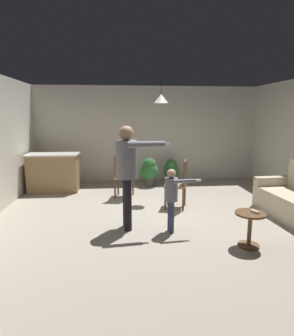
{
  "coord_description": "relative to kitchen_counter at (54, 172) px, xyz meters",
  "views": [
    {
      "loc": [
        -0.78,
        -5.09,
        1.9
      ],
      "look_at": [
        -0.33,
        -0.28,
        1.0
      ],
      "focal_mm": 30.67,
      "sensor_mm": 36.0,
      "label": 1
    }
  ],
  "objects": [
    {
      "name": "potted_plant_by_wall",
      "position": [
        2.44,
        0.3,
        -0.06
      ],
      "size": [
        0.49,
        0.49,
        0.76
      ],
      "color": "#4C4742",
      "rests_on": "ground"
    },
    {
      "name": "person_adult",
      "position": [
        1.79,
        -2.61,
        0.6
      ],
      "size": [
        0.87,
        0.5,
        1.73
      ],
      "rotation": [
        0.0,
        0.0,
        -1.47
      ],
      "color": "black",
      "rests_on": "ground"
    },
    {
      "name": "spare_remote_on_table",
      "position": [
        3.57,
        -3.49,
        0.06
      ],
      "size": [
        0.08,
        0.13,
        0.04
      ],
      "primitive_type": "cube",
      "rotation": [
        0.0,
        0.0,
        0.39
      ],
      "color": "white",
      "rests_on": "side_table_by_couch"
    },
    {
      "name": "person_child",
      "position": [
        2.49,
        -2.83,
        0.18
      ],
      "size": [
        0.56,
        0.3,
        1.05
      ],
      "rotation": [
        0.0,
        0.0,
        -1.48
      ],
      "color": "#384260",
      "rests_on": "ground"
    },
    {
      "name": "side_table_by_couch",
      "position": [
        3.52,
        -3.47,
        -0.15
      ],
      "size": [
        0.44,
        0.44,
        0.52
      ],
      "color": "brown",
      "rests_on": "ground"
    },
    {
      "name": "potted_plant_corner",
      "position": [
        3.1,
        0.62,
        -0.11
      ],
      "size": [
        0.44,
        0.44,
        0.67
      ],
      "color": "#B7B2AD",
      "rests_on": "ground"
    },
    {
      "name": "ceiling_light_pendant",
      "position": [
        2.59,
        -0.82,
        1.77
      ],
      "size": [
        0.32,
        0.32,
        0.55
      ],
      "color": "silver"
    },
    {
      "name": "kitchen_counter",
      "position": [
        0.0,
        0.0,
        0.0
      ],
      "size": [
        1.26,
        0.66,
        0.95
      ],
      "color": "#99754C",
      "rests_on": "ground"
    },
    {
      "name": "ground",
      "position": [
        2.45,
        -2.14,
        -0.48
      ],
      "size": [
        7.68,
        7.68,
        0.0
      ],
      "primitive_type": "plane",
      "color": "#9E9384"
    },
    {
      "name": "dining_chair_by_counter",
      "position": [
        2.86,
        -1.61,
        0.07
      ],
      "size": [
        0.53,
        0.53,
        1.0
      ],
      "rotation": [
        0.0,
        0.0,
        1.26
      ],
      "color": "brown",
      "rests_on": "ground"
    },
    {
      "name": "wall_back",
      "position": [
        2.45,
        1.06,
        0.87
      ],
      "size": [
        6.4,
        0.1,
        2.7
      ],
      "primitive_type": "cube",
      "color": "silver",
      "rests_on": "ground"
    },
    {
      "name": "dining_chair_near_wall",
      "position": [
        1.73,
        -0.77,
        0.07
      ],
      "size": [
        0.49,
        0.49,
        1.0
      ],
      "rotation": [
        0.0,
        0.0,
        6.09
      ],
      "color": "brown",
      "rests_on": "ground"
    }
  ]
}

